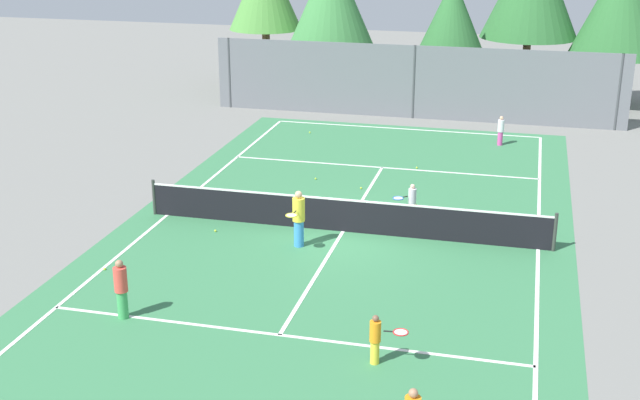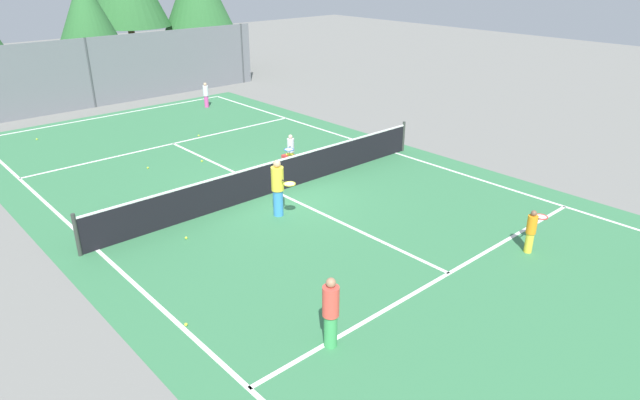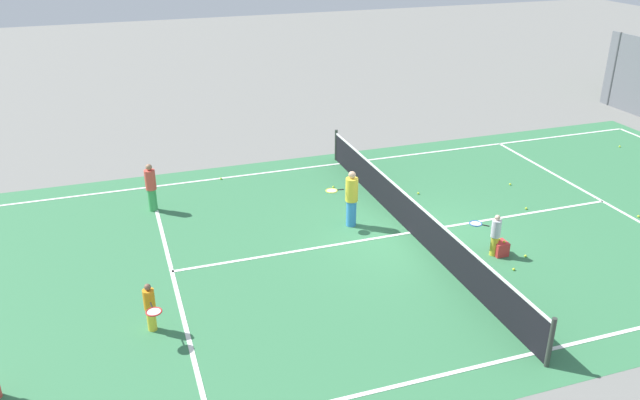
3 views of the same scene
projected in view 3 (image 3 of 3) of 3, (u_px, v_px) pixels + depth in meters
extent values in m
plane|color=slate|center=(410.00, 233.00, 17.41)|extent=(80.00, 80.00, 0.00)
cube|color=#387A4C|center=(410.00, 233.00, 17.41)|extent=(13.00, 25.00, 0.00)
cube|color=white|center=(340.00, 164.00, 22.15)|extent=(0.10, 24.00, 0.01)
cube|color=white|center=(534.00, 353.00, 12.67)|extent=(0.10, 24.00, 0.01)
cube|color=white|center=(172.00, 271.00, 15.54)|extent=(11.00, 0.10, 0.01)
cube|color=white|center=(603.00, 201.00, 19.29)|extent=(11.00, 0.10, 0.01)
cube|color=white|center=(410.00, 233.00, 17.41)|extent=(0.10, 12.80, 0.01)
cylinder|color=#333833|center=(336.00, 145.00, 22.28)|extent=(0.10, 0.10, 1.10)
cylinder|color=#333833|center=(550.00, 343.00, 12.10)|extent=(0.10, 0.10, 1.10)
cube|color=black|center=(411.00, 217.00, 17.22)|extent=(11.80, 0.03, 0.95)
cube|color=white|center=(413.00, 200.00, 17.01)|extent=(11.80, 0.04, 0.05)
cylinder|color=#3F4447|center=(615.00, 70.00, 28.19)|extent=(0.12, 0.12, 3.20)
cylinder|color=yellow|center=(494.00, 246.00, 16.19)|extent=(0.19, 0.19, 0.52)
cylinder|color=silver|center=(496.00, 228.00, 15.99)|extent=(0.24, 0.24, 0.46)
sphere|color=beige|center=(498.00, 218.00, 15.87)|extent=(0.14, 0.14, 0.14)
cylinder|color=black|center=(485.00, 225.00, 16.09)|extent=(0.16, 0.16, 0.03)
torus|color=blue|center=(476.00, 224.00, 16.19)|extent=(0.47, 0.47, 0.03)
cylinder|color=silver|center=(476.00, 224.00, 16.19)|extent=(0.39, 0.39, 0.00)
cylinder|color=#3FA559|center=(153.00, 200.00, 18.59)|extent=(0.25, 0.25, 0.67)
cylinder|color=#E54C3F|center=(150.00, 180.00, 18.33)|extent=(0.31, 0.31, 0.59)
sphere|color=#A37556|center=(149.00, 167.00, 18.17)|extent=(0.18, 0.18, 0.18)
cylinder|color=yellow|center=(152.00, 319.00, 13.29)|extent=(0.19, 0.19, 0.52)
cylinder|color=orange|center=(149.00, 299.00, 13.10)|extent=(0.24, 0.24, 0.45)
sphere|color=brown|center=(147.00, 287.00, 12.97)|extent=(0.14, 0.14, 0.14)
cylinder|color=black|center=(151.00, 305.00, 12.86)|extent=(0.20, 0.05, 0.03)
torus|color=red|center=(154.00, 312.00, 12.66)|extent=(0.36, 0.36, 0.03)
cylinder|color=silver|center=(154.00, 312.00, 12.66)|extent=(0.30, 0.30, 0.00)
cylinder|color=#388CD8|center=(351.00, 213.00, 17.68)|extent=(0.28, 0.28, 0.75)
cylinder|color=yellow|center=(352.00, 190.00, 17.39)|extent=(0.34, 0.34, 0.66)
sphere|color=tan|center=(352.00, 175.00, 17.21)|extent=(0.20, 0.20, 0.20)
cylinder|color=black|center=(340.00, 190.00, 17.30)|extent=(0.04, 0.20, 0.03)
torus|color=yellow|center=(331.00, 191.00, 17.24)|extent=(0.35, 0.35, 0.03)
cylinder|color=silver|center=(331.00, 191.00, 17.24)|extent=(0.30, 0.30, 0.00)
cube|color=red|center=(500.00, 248.00, 16.25)|extent=(0.37, 0.34, 0.36)
sphere|color=#CCE533|center=(499.00, 239.00, 16.23)|extent=(0.07, 0.07, 0.07)
sphere|color=#CCE533|center=(504.00, 242.00, 16.11)|extent=(0.07, 0.07, 0.07)
sphere|color=#CCE533|center=(333.00, 187.00, 20.22)|extent=(0.07, 0.07, 0.07)
sphere|color=#CCE533|center=(510.00, 184.00, 20.42)|extent=(0.07, 0.07, 0.07)
sphere|color=#CCE533|center=(221.00, 179.00, 20.85)|extent=(0.07, 0.07, 0.07)
sphere|color=#CCE533|center=(418.00, 193.00, 19.76)|extent=(0.07, 0.07, 0.07)
sphere|color=#CCE533|center=(638.00, 216.00, 18.28)|extent=(0.07, 0.07, 0.07)
sphere|color=#CCE533|center=(514.00, 269.00, 15.58)|extent=(0.07, 0.07, 0.07)
sphere|color=#CCE533|center=(620.00, 147.00, 23.67)|extent=(0.07, 0.07, 0.07)
sphere|color=#CCE533|center=(525.00, 256.00, 16.18)|extent=(0.07, 0.07, 0.07)
sphere|color=#CCE533|center=(526.00, 208.00, 18.76)|extent=(0.07, 0.07, 0.07)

